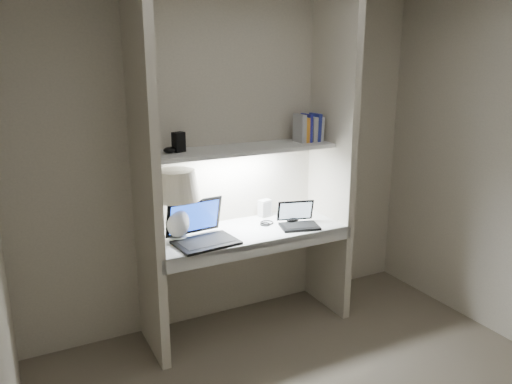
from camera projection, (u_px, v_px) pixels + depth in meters
back_wall at (231, 159)px, 3.76m from camera, size 3.20×0.01×2.50m
alcove_panel_left at (145, 176)px, 3.20m from camera, size 0.06×0.55×2.50m
alcove_panel_right at (332, 156)px, 3.84m from camera, size 0.06×0.55×2.50m
desk at (247, 232)px, 3.65m from camera, size 1.40×0.55×0.04m
desk_apron at (264, 248)px, 3.44m from camera, size 1.46×0.03×0.10m
shelf at (241, 149)px, 3.58m from camera, size 1.40×0.36×0.03m
strip_light at (241, 152)px, 3.58m from camera, size 0.60×0.04×0.02m
table_lamp at (176, 193)px, 3.37m from camera, size 0.33×0.33×0.49m
laptop_main at (202, 233)px, 3.41m from camera, size 0.45×0.39×0.27m
laptop_netbook at (298, 221)px, 3.72m from camera, size 0.33×0.31×0.18m
speaker at (265, 208)px, 3.94m from camera, size 0.11×0.09×0.13m
mouse at (293, 220)px, 3.80m from camera, size 0.12×0.08×0.04m
cable_coil at (267, 222)px, 3.79m from camera, size 0.10×0.10×0.01m
sticky_note at (177, 243)px, 3.38m from camera, size 0.09×0.09×0.00m
book_row at (308, 128)px, 3.80m from camera, size 0.20×0.14×0.21m
shelf_box at (179, 142)px, 3.38m from camera, size 0.09×0.08×0.14m
shelf_gadget at (170, 150)px, 3.35m from camera, size 0.12×0.10×0.04m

